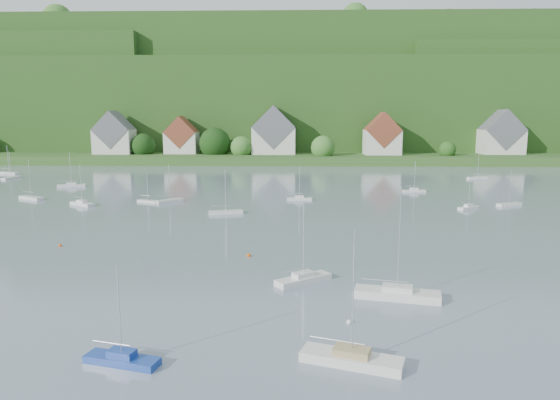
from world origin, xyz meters
The scene contains 15 objects.
far_shore_strip centered at (0.00, 200.00, 1.50)m, with size 600.00×60.00×3.00m, color #2B511E.
forested_ridge centered at (0.39, 268.57, 22.89)m, with size 620.00×181.22×69.89m.
village_building_0 centered at (-55.00, 187.00, 9.51)m, with size 14.00×10.40×16.00m.
village_building_1 centered at (-30.00, 189.00, 8.75)m, with size 12.00×9.36×14.00m.
village_building_2 centered at (5.00, 188.00, 10.27)m, with size 16.00×11.44×18.00m.
village_building_3 centered at (45.00, 186.00, 9.43)m, with size 13.00×10.40×15.50m.
village_building_4 centered at (90.00, 190.00, 9.59)m, with size 15.00×10.40×16.50m.
near_sailboat_1 centered at (0.76, 27.88, 0.42)m, with size 5.65×2.87×7.35m.
near_sailboat_2 centered at (16.93, 28.26, 0.48)m, with size 7.44×4.24×9.68m.
near_sailboat_3 centered at (13.82, 46.12, 0.45)m, with size 6.14×5.19×8.55m.
near_sailboat_4 centered at (22.72, 41.61, 0.52)m, with size 8.34×4.00×10.86m.
mooring_buoy_1 centered at (17.50, 35.49, 0.00)m, with size 0.44×0.44×0.44m, color white.
mooring_buoy_2 centered at (7.23, 56.00, 0.00)m, with size 0.49×0.49×0.49m, color #EB4D05.
mooring_buoy_3 centered at (-18.46, 60.32, 0.00)m, with size 0.40×0.40×0.40m, color #EB4D05.
far_sailboat_cluster centered at (-0.13, 114.64, 0.37)m, with size 194.45×64.08×8.71m.
Camera 1 is at (12.88, -5.73, 17.33)m, focal length 33.04 mm.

